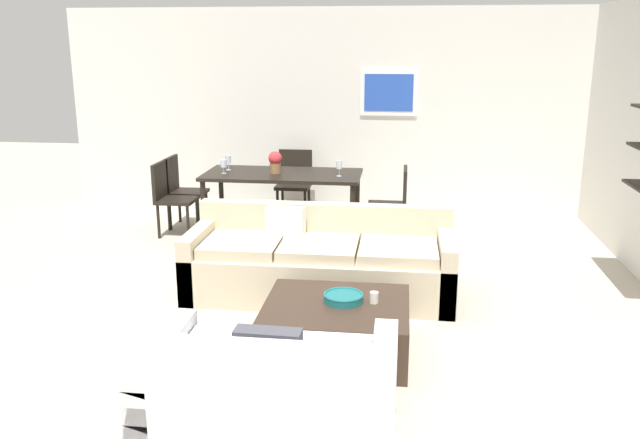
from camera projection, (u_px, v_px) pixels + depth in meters
name	position (u px, v px, depth m)	size (l,w,h in m)	color
ground_plane	(320.00, 308.00, 5.79)	(18.00, 18.00, 0.00)	#BCB29E
back_wall_unit	(376.00, 112.00, 8.79)	(8.40, 0.09, 2.70)	silver
sofa_beige	(320.00, 264.00, 6.04)	(2.39, 0.90, 0.78)	beige
loveseat_white	(270.00, 397.00, 3.77)	(1.42, 0.90, 0.78)	white
coffee_table	(336.00, 328.00, 4.94)	(1.07, 0.96, 0.38)	#38281E
decorative_bowl	(343.00, 297.00, 4.93)	(0.30, 0.30, 0.06)	#19666B
candle_jar	(374.00, 298.00, 4.90)	(0.07, 0.07, 0.08)	silver
dining_table	(283.00, 179.00, 7.87)	(1.85, 0.88, 0.75)	black
dining_chair_head	(294.00, 179.00, 8.73)	(0.44, 0.44, 0.88)	black
dining_chair_right_near	(395.00, 200.00, 7.57)	(0.44, 0.44, 0.88)	black
dining_chair_left_far	(181.00, 187.00, 8.27)	(0.44, 0.44, 0.88)	black
dining_chair_left_near	(170.00, 194.00, 7.89)	(0.44, 0.44, 0.88)	black
wine_glass_left_near	(224.00, 164.00, 7.80)	(0.07, 0.07, 0.16)	silver
wine_glass_right_near	(339.00, 165.00, 7.63)	(0.06, 0.06, 0.18)	silver
wine_glass_left_far	(228.00, 160.00, 8.01)	(0.07, 0.07, 0.18)	silver
centerpiece_vase	(275.00, 161.00, 7.80)	(0.16, 0.16, 0.26)	olive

